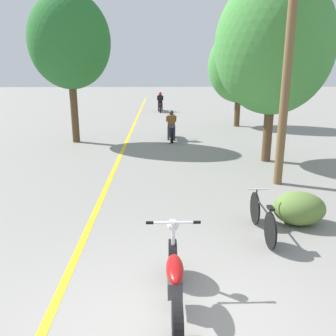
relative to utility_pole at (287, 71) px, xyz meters
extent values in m
plane|color=gray|center=(-3.20, -5.91, -3.14)|extent=(120.00, 120.00, 0.00)
cube|color=yellow|center=(-4.90, 6.53, -3.13)|extent=(0.14, 48.00, 0.01)
cylinder|color=brown|center=(0.00, 0.00, -0.09)|extent=(0.24, 0.24, 6.10)
cylinder|color=#513A23|center=(0.41, 2.59, -1.79)|extent=(0.32, 0.32, 2.69)
ellipsoid|color=#42893D|center=(0.41, 2.59, 0.80)|extent=(3.95, 3.55, 4.54)
cylinder|color=#513A23|center=(1.02, 10.46, -2.02)|extent=(0.32, 0.32, 2.24)
ellipsoid|color=#42893D|center=(1.02, 10.46, 0.19)|extent=(3.46, 3.11, 3.98)
cylinder|color=#513A23|center=(-7.16, 6.18, -1.53)|extent=(0.32, 0.32, 3.21)
ellipsoid|color=#286B2D|center=(-7.16, 6.18, 1.17)|extent=(3.45, 3.10, 3.97)
ellipsoid|color=#5B7A38|center=(-0.44, -2.74, -2.79)|extent=(1.10, 0.88, 0.70)
cylinder|color=black|center=(-3.20, -4.73, -2.81)|extent=(0.12, 0.65, 0.65)
cylinder|color=black|center=(-3.20, -6.21, -2.81)|extent=(0.12, 0.65, 0.65)
ellipsoid|color=maroon|center=(-3.20, -5.47, -2.52)|extent=(0.24, 0.71, 0.19)
cube|color=#4C4C51|center=(-3.20, -5.47, -2.76)|extent=(0.20, 0.36, 0.24)
cylinder|color=silver|center=(-3.20, -4.82, -2.46)|extent=(0.06, 0.23, 0.73)
cylinder|color=silver|center=(-3.20, -4.91, -2.10)|extent=(0.69, 0.04, 0.04)
cylinder|color=black|center=(-3.55, -4.91, -2.10)|extent=(0.11, 0.05, 0.05)
cylinder|color=black|center=(-2.86, -4.91, -2.10)|extent=(0.11, 0.05, 0.05)
sphere|color=silver|center=(-3.20, -4.82, -2.18)|extent=(0.18, 0.18, 0.18)
cylinder|color=black|center=(-2.86, 7.24, -2.81)|extent=(0.12, 0.66, 0.66)
cylinder|color=black|center=(-2.86, 5.85, -2.81)|extent=(0.12, 0.66, 0.66)
cube|color=navy|center=(-2.86, 6.54, -2.63)|extent=(0.20, 0.89, 0.28)
cylinder|color=silver|center=(-2.86, 7.14, -2.13)|extent=(0.50, 0.03, 0.03)
cylinder|color=#38383D|center=(-2.99, 6.49, -2.81)|extent=(0.11, 0.11, 0.65)
cylinder|color=#38383D|center=(-2.73, 6.49, -2.81)|extent=(0.11, 0.11, 0.65)
cube|color=brown|center=(-2.86, 6.52, -2.23)|extent=(0.34, 0.27, 0.53)
cylinder|color=brown|center=(-3.06, 6.68, -2.18)|extent=(0.08, 0.42, 0.33)
cylinder|color=brown|center=(-2.66, 6.68, -2.18)|extent=(0.08, 0.42, 0.33)
sphere|color=#2D333D|center=(-2.86, 6.56, -1.87)|extent=(0.21, 0.21, 0.21)
cylinder|color=black|center=(-3.33, 18.44, -2.82)|extent=(0.12, 0.64, 0.64)
cylinder|color=black|center=(-3.33, 17.01, -2.82)|extent=(0.12, 0.64, 0.64)
cube|color=maroon|center=(-3.33, 17.73, -2.64)|extent=(0.20, 0.91, 0.28)
cylinder|color=silver|center=(-3.33, 18.34, -2.15)|extent=(0.50, 0.03, 0.03)
cylinder|color=#282D3D|center=(-3.46, 17.68, -2.82)|extent=(0.11, 0.11, 0.64)
cylinder|color=#282D3D|center=(-3.20, 17.68, -2.82)|extent=(0.11, 0.11, 0.64)
cube|color=black|center=(-3.33, 17.71, -2.20)|extent=(0.34, 0.28, 0.62)
cylinder|color=black|center=(-3.53, 17.87, -2.14)|extent=(0.08, 0.49, 0.37)
cylinder|color=black|center=(-3.13, 17.87, -2.14)|extent=(0.08, 0.49, 0.37)
sphere|color=#B21919|center=(-3.33, 17.75, -1.79)|extent=(0.23, 0.23, 0.23)
cylinder|color=black|center=(-1.38, -2.70, -2.79)|extent=(0.04, 0.69, 0.69)
cylinder|color=black|center=(-1.38, -3.78, -2.79)|extent=(0.04, 0.69, 0.69)
cylinder|color=black|center=(-1.38, -3.24, -2.55)|extent=(0.04, 0.87, 0.04)
cylinder|color=black|center=(-1.38, -3.70, -2.59)|extent=(0.03, 0.03, 0.41)
cube|color=black|center=(-1.38, -3.70, -2.38)|extent=(0.10, 0.20, 0.05)
cylinder|color=black|center=(-1.38, -2.75, -2.57)|extent=(0.03, 0.03, 0.45)
cylinder|color=silver|center=(-1.38, -2.75, -2.35)|extent=(0.44, 0.03, 0.03)
camera|label=1|loc=(-3.40, -9.69, 0.09)|focal=38.00mm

